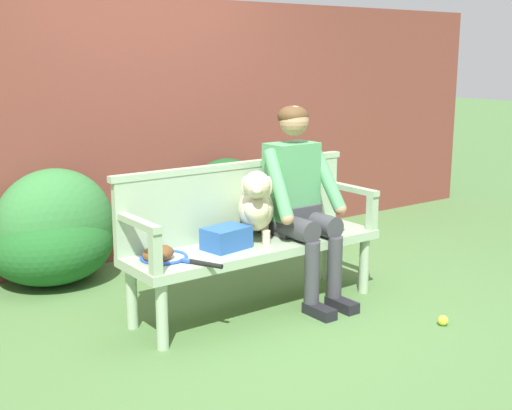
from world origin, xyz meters
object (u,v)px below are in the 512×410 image
Objects in this scene: person_seated at (299,196)px; tennis_racket at (167,258)px; garden_bench at (256,251)px; dog_on_bench at (256,205)px; baseball_glove at (158,253)px; sports_bag at (226,238)px; tennis_ball at (443,320)px.

person_seated reaches higher than tennis_racket.
garden_bench is 0.66m from tennis_racket.
dog_on_bench reaches higher than baseball_glove.
tennis_racket is at bearing 177.66° from sports_bag.
garden_bench is 26.96× the size of tennis_ball.
tennis_racket is (-1.00, 0.02, -0.26)m from person_seated.
garden_bench is at bearing -131.90° from dog_on_bench.
person_seated reaches higher than sports_bag.
dog_on_bench reaches higher than tennis_racket.
tennis_racket is 1.76m from tennis_ball.
person_seated is 1.22m from tennis_ball.
garden_bench is 0.30m from dog_on_bench.
baseball_glove is (-0.05, 0.01, 0.04)m from tennis_racket.
person_seated is 1.04m from tennis_racket.
tennis_racket reaches higher than tennis_ball.
sports_bag is (0.47, -0.03, 0.03)m from baseball_glove.
tennis_ball is (0.77, -0.93, -0.37)m from garden_bench.
baseball_glove is at bearing 176.54° from sports_bag.
person_seated is 6.05× the size of baseball_glove.
person_seated is 1.08m from baseball_glove.
person_seated is at bearing -2.24° from garden_bench.
baseball_glove is at bearing 178.39° from garden_bench.
tennis_racket is 2.06× the size of sports_bag.
garden_bench is at bearing 2.01° from sports_bag.
tennis_racket is at bearing 179.26° from garden_bench.
person_seated reaches higher than garden_bench.
garden_bench reaches higher than tennis_ball.
sports_bag is at bearing -2.34° from tennis_racket.
dog_on_bench is (0.01, 0.01, 0.30)m from garden_bench.
tennis_racket is at bearing 178.73° from person_seated.
person_seated is 0.62m from sports_bag.
garden_bench is at bearing -0.74° from tennis_racket.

